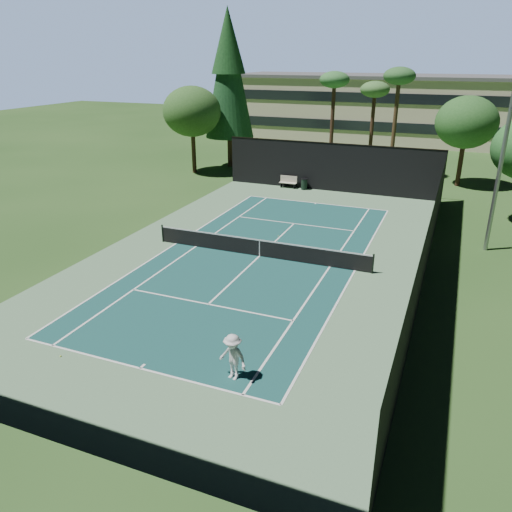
{
  "coord_description": "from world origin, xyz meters",
  "views": [
    {
      "loc": [
        9.75,
        -24.58,
        10.72
      ],
      "look_at": [
        1.0,
        -3.0,
        1.3
      ],
      "focal_mm": 35.0,
      "sensor_mm": 36.0,
      "label": 1
    }
  ],
  "objects": [
    {
      "name": "tennis_ball_c",
      "position": [
        -0.13,
        3.56,
        0.03
      ],
      "size": [
        0.06,
        0.06,
        0.06
      ],
      "primitive_type": "sphere",
      "color": "#D0DD32",
      "rests_on": "ground"
    },
    {
      "name": "light_pole",
      "position": [
        12.0,
        6.0,
        6.46
      ],
      "size": [
        0.9,
        0.25,
        12.22
      ],
      "color": "gray",
      "rests_on": "ground"
    },
    {
      "name": "decid_tree_a",
      "position": [
        10.0,
        22.0,
        5.42
      ],
      "size": [
        5.12,
        5.12,
        7.62
      ],
      "color": "#3F271B",
      "rests_on": "ground"
    },
    {
      "name": "ground",
      "position": [
        0.0,
        0.0,
        0.0
      ],
      "size": [
        160.0,
        160.0,
        0.0
      ],
      "primitive_type": "plane",
      "color": "#264A1B",
      "rests_on": "ground"
    },
    {
      "name": "tennis_net",
      "position": [
        0.0,
        0.0,
        0.56
      ],
      "size": [
        12.9,
        0.1,
        1.1
      ],
      "color": "black",
      "rests_on": "ground"
    },
    {
      "name": "campus_building",
      "position": [
        0.0,
        45.98,
        4.21
      ],
      "size": [
        40.5,
        12.5,
        8.3
      ],
      "color": "beige",
      "rests_on": "ground"
    },
    {
      "name": "palm_c",
      "position": [
        4.0,
        23.0,
        8.6
      ],
      "size": [
        2.8,
        2.8,
        9.77
      ],
      "color": "#4D3621",
      "rests_on": "ground"
    },
    {
      "name": "court_surface",
      "position": [
        0.0,
        0.0,
        0.01
      ],
      "size": [
        10.97,
        23.77,
        0.01
      ],
      "primitive_type": "cube",
      "color": "#164845",
      "rests_on": "ground"
    },
    {
      "name": "pine_tree",
      "position": [
        -12.0,
        22.0,
        9.55
      ],
      "size": [
        4.8,
        4.8,
        15.0
      ],
      "color": "#4C3220",
      "rests_on": "ground"
    },
    {
      "name": "trash_bin",
      "position": [
        -2.1,
        15.6,
        0.48
      ],
      "size": [
        0.56,
        0.56,
        0.95
      ],
      "color": "black",
      "rests_on": "ground"
    },
    {
      "name": "court_lines",
      "position": [
        0.0,
        0.0,
        0.02
      ],
      "size": [
        11.07,
        23.87,
        0.01
      ],
      "color": "white",
      "rests_on": "ground"
    },
    {
      "name": "player",
      "position": [
        3.41,
        -11.12,
        0.88
      ],
      "size": [
        1.27,
        0.92,
        1.77
      ],
      "primitive_type": "imported",
      "rotation": [
        0.0,
        0.0,
        -0.25
      ],
      "color": "silver",
      "rests_on": "ground"
    },
    {
      "name": "park_bench",
      "position": [
        -3.57,
        15.72,
        0.55
      ],
      "size": [
        1.5,
        0.45,
        1.02
      ],
      "color": "beige",
      "rests_on": "ground"
    },
    {
      "name": "tennis_ball_d",
      "position": [
        -4.16,
        2.22,
        0.03
      ],
      "size": [
        0.06,
        0.06,
        0.06
      ],
      "primitive_type": "sphere",
      "color": "#C1DD32",
      "rests_on": "ground"
    },
    {
      "name": "palm_a",
      "position": [
        -2.0,
        24.0,
        8.19
      ],
      "size": [
        2.8,
        2.8,
        9.32
      ],
      "color": "#41281B",
      "rests_on": "ground"
    },
    {
      "name": "palm_b",
      "position": [
        1.5,
        26.0,
        7.36
      ],
      "size": [
        2.8,
        2.8,
        8.42
      ],
      "color": "#40291B",
      "rests_on": "ground"
    },
    {
      "name": "apron_slab",
      "position": [
        0.0,
        0.0,
        0.01
      ],
      "size": [
        18.0,
        32.0,
        0.01
      ],
      "primitive_type": "cube",
      "color": "#5B825C",
      "rests_on": "ground"
    },
    {
      "name": "tennis_ball_a",
      "position": [
        -3.26,
        -12.36,
        0.03
      ],
      "size": [
        0.06,
        0.06,
        0.06
      ],
      "primitive_type": "sphere",
      "color": "#C8DB31",
      "rests_on": "ground"
    },
    {
      "name": "tennis_ball_b",
      "position": [
        -4.24,
        1.1,
        0.04
      ],
      "size": [
        0.07,
        0.07,
        0.07
      ],
      "primitive_type": "sphere",
      "color": "#C4D02F",
      "rests_on": "ground"
    },
    {
      "name": "decid_tree_c",
      "position": [
        -14.0,
        18.0,
        5.76
      ],
      "size": [
        5.44,
        5.44,
        8.09
      ],
      "color": "#482F1E",
      "rests_on": "ground"
    },
    {
      "name": "fence",
      "position": [
        0.0,
        0.06,
        2.01
      ],
      "size": [
        18.04,
        32.05,
        4.03
      ],
      "color": "black",
      "rests_on": "ground"
    }
  ]
}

